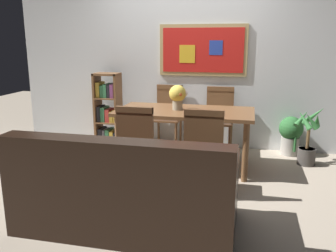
# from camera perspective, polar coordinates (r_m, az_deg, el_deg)

# --- Properties ---
(ground_plane) EXTENTS (12.00, 12.00, 0.00)m
(ground_plane) POSITION_cam_1_polar(r_m,az_deg,el_deg) (4.16, -0.42, -8.26)
(ground_plane) COLOR tan
(wall_back_with_painting) EXTENTS (5.20, 0.14, 2.60)m
(wall_back_with_painting) POSITION_cam_1_polar(r_m,az_deg,el_deg) (5.27, 3.29, 10.89)
(wall_back_with_painting) COLOR silver
(wall_back_with_painting) RESTS_ON ground_plane
(dining_table) EXTENTS (1.65, 0.83, 0.72)m
(dining_table) POSITION_cam_1_polar(r_m,az_deg,el_deg) (4.35, 2.70, 1.39)
(dining_table) COLOR brown
(dining_table) RESTS_ON ground_plane
(dining_chair_near_left) EXTENTS (0.40, 0.41, 0.91)m
(dining_chair_near_left) POSITION_cam_1_polar(r_m,az_deg,el_deg) (3.70, -4.81, -2.32)
(dining_chair_near_left) COLOR brown
(dining_chair_near_left) RESTS_ON ground_plane
(dining_chair_far_right) EXTENTS (0.40, 0.41, 0.91)m
(dining_chair_far_right) POSITION_cam_1_polar(r_m,az_deg,el_deg) (5.05, 8.18, 1.89)
(dining_chair_far_right) COLOR brown
(dining_chair_far_right) RESTS_ON ground_plane
(dining_chair_far_left) EXTENTS (0.40, 0.41, 0.91)m
(dining_chair_far_left) POSITION_cam_1_polar(r_m,az_deg,el_deg) (5.21, 0.03, 2.38)
(dining_chair_far_left) COLOR brown
(dining_chair_far_left) RESTS_ON ground_plane
(dining_chair_near_right) EXTENTS (0.40, 0.41, 0.91)m
(dining_chair_near_right) POSITION_cam_1_polar(r_m,az_deg,el_deg) (3.56, 5.87, -2.99)
(dining_chair_near_right) COLOR brown
(dining_chair_near_right) RESTS_ON ground_plane
(leather_couch) EXTENTS (1.80, 0.84, 0.84)m
(leather_couch) POSITION_cam_1_polar(r_m,az_deg,el_deg) (3.03, -6.81, -10.63)
(leather_couch) COLOR black
(leather_couch) RESTS_ON ground_plane
(bookshelf) EXTENTS (0.36, 0.28, 1.08)m
(bookshelf) POSITION_cam_1_polar(r_m,az_deg,el_deg) (5.37, -9.52, 2.10)
(bookshelf) COLOR brown
(bookshelf) RESTS_ON ground_plane
(potted_ivy) EXTENTS (0.32, 0.32, 0.54)m
(potted_ivy) POSITION_cam_1_polar(r_m,az_deg,el_deg) (5.17, 19.04, -1.18)
(potted_ivy) COLOR #B2ADA3
(potted_ivy) RESTS_ON ground_plane
(potted_palm) EXTENTS (0.41, 0.41, 0.76)m
(potted_palm) POSITION_cam_1_polar(r_m,az_deg,el_deg) (4.83, 21.45, -2.15)
(potted_palm) COLOR #4C4742
(potted_palm) RESTS_ON ground_plane
(flower_vase) EXTENTS (0.22, 0.21, 0.30)m
(flower_vase) POSITION_cam_1_polar(r_m,az_deg,el_deg) (4.32, 1.58, 4.92)
(flower_vase) COLOR tan
(flower_vase) RESTS_ON dining_table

